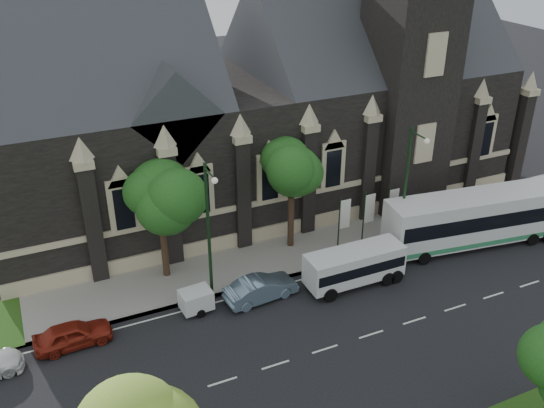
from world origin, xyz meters
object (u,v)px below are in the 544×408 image
tree_walk_right (293,170)px  banner_flag_center (367,212)px  street_lamp_near (408,183)px  box_trailer (196,300)px  street_lamp_mid (209,225)px  banner_flag_right (391,206)px  tour_coach (476,218)px  tree_walk_left (162,196)px  banner_flag_left (343,217)px  sedan (261,289)px  shuttle_bus (355,265)px  car_far_red (73,334)px

tree_walk_right → banner_flag_center: tree_walk_right is taller
street_lamp_near → box_trailer: (-15.36, -0.89, -4.30)m
street_lamp_near → street_lamp_mid: size_ratio=1.00×
banner_flag_center → banner_flag_right: size_ratio=1.00×
banner_flag_center → tour_coach: banner_flag_center is taller
street_lamp_mid → banner_flag_center: 12.73m
banner_flag_center → tour_coach: bearing=-27.4°
tree_walk_right → tree_walk_left: size_ratio=1.02×
banner_flag_left → banner_flag_center: same height
tour_coach → box_trailer: 20.47m
tree_walk_left → tour_coach: size_ratio=0.56×
sedan → banner_flag_center: bearing=-76.9°
banner_flag_right → shuttle_bus: bearing=-142.6°
banner_flag_center → shuttle_bus: (-3.58, -4.28, -0.93)m
street_lamp_mid → tree_walk_right: bearing=26.6°
sedan → car_far_red: size_ratio=1.09×
street_lamp_near → shuttle_bus: (-5.30, -2.37, -3.66)m
banner_flag_center → tree_walk_right: bearing=161.4°
tour_coach → car_far_red: (-27.55, 0.59, -1.38)m
street_lamp_mid → box_trailer: size_ratio=3.31×
tree_walk_left → car_far_red: size_ratio=1.81×
shuttle_bus → tree_walk_left: bearing=150.5°
tree_walk_left → car_far_red: 9.55m
banner_flag_right → box_trailer: bearing=-169.9°
banner_flag_left → box_trailer: 12.08m
tree_walk_right → sedan: bearing=-132.4°
street_lamp_near → shuttle_bus: bearing=-155.9°
street_lamp_mid → box_trailer: (-1.36, -0.89, -4.30)m
tree_walk_left → shuttle_bus: 12.82m
street_lamp_near → street_lamp_mid: 14.00m
banner_flag_right → car_far_red: size_ratio=0.95×
banner_flag_right → tour_coach: bearing=-36.3°
banner_flag_right → sedan: (-11.64, -3.29, -1.62)m
tree_walk_right → street_lamp_near: street_lamp_near is taller
tree_walk_left → shuttle_bus: size_ratio=1.18×
sedan → tree_walk_right: bearing=-48.2°
banner_flag_right → sedan: size_ratio=0.87×
tree_walk_left → box_trailer: 6.69m
sedan → tree_walk_left: bearing=35.9°
tree_walk_right → banner_flag_center: bearing=-18.6°
tour_coach → tree_walk_right: bearing=163.9°
street_lamp_mid → car_far_red: street_lamp_mid is taller
street_lamp_near → tour_coach: (5.06, -1.60, -3.01)m
street_lamp_mid → tour_coach: bearing=-4.8°
box_trailer → car_far_red: (-7.13, -0.12, -0.09)m
banner_flag_left → sedan: bearing=-156.7°
tree_walk_left → street_lamp_near: bearing=-12.9°
tree_walk_left → banner_flag_center: tree_walk_left is taller
tree_walk_right → sedan: tree_walk_right is taller
shuttle_bus → banner_flag_right: bearing=37.6°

